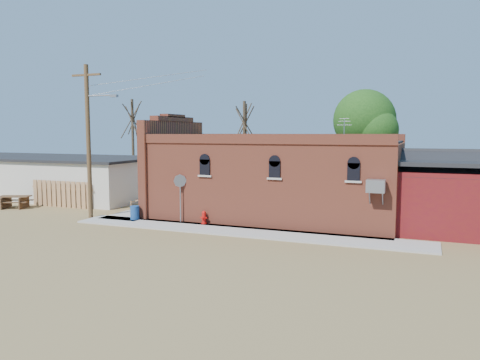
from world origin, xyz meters
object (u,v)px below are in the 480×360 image
at_px(trash_barrel, 135,213).
at_px(picnic_table, 15,200).
at_px(utility_pole, 89,138).
at_px(fire_hydrant, 204,217).
at_px(brick_bar, 271,179).
at_px(stop_sign, 180,185).

height_order(trash_barrel, picnic_table, trash_barrel).
relative_size(utility_pole, fire_hydrant, 12.36).
height_order(brick_bar, trash_barrel, brick_bar).
xyz_separation_m(stop_sign, trash_barrel, (-2.85, -0.30, -1.68)).
bearing_deg(picnic_table, brick_bar, -12.71).
bearing_deg(trash_barrel, fire_hydrant, 3.94).
height_order(stop_sign, picnic_table, stop_sign).
bearing_deg(picnic_table, trash_barrel, -27.87).
bearing_deg(brick_bar, stop_sign, -137.95).
distance_m(brick_bar, fire_hydrant, 4.92).
relative_size(trash_barrel, picnic_table, 0.33).
xyz_separation_m(utility_pole, stop_sign, (5.69, 0.60, -2.62)).
xyz_separation_m(utility_pole, fire_hydrant, (7.15, 0.60, -4.33)).
xyz_separation_m(trash_barrel, picnic_table, (-10.17, 0.84, 0.07)).
distance_m(trash_barrel, picnic_table, 10.20).
bearing_deg(fire_hydrant, utility_pole, -156.02).
relative_size(utility_pole, trash_barrel, 11.41).
bearing_deg(trash_barrel, picnic_table, 175.29).
xyz_separation_m(fire_hydrant, stop_sign, (-1.46, 0.00, 1.72)).
height_order(brick_bar, stop_sign, brick_bar).
bearing_deg(fire_hydrant, picnic_table, -162.92).
xyz_separation_m(brick_bar, stop_sign, (-4.10, -3.69, -0.18)).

